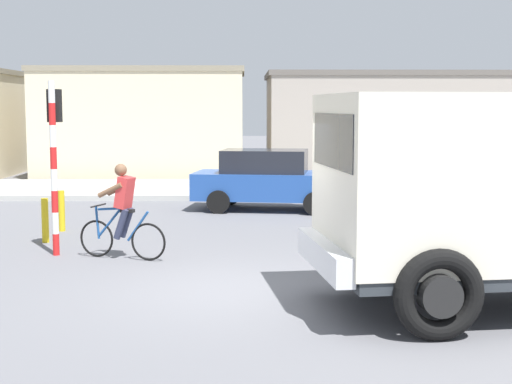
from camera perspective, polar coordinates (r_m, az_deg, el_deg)
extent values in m
plane|color=slate|center=(11.40, -1.21, -7.43)|extent=(120.00, 120.00, 0.00)
cube|color=#ADADA8|center=(24.53, -1.10, 0.24)|extent=(80.00, 5.00, 0.16)
cube|color=silver|center=(9.98, 5.12, -4.74)|extent=(0.51, 2.39, 0.36)
cube|color=black|center=(9.84, 6.06, 3.86)|extent=(0.36, 2.12, 0.70)
torus|color=black|center=(9.15, 13.60, -7.53)|extent=(1.12, 0.36, 1.10)
cylinder|color=black|center=(9.15, 13.60, -7.53)|extent=(0.53, 0.35, 0.50)
torus|color=black|center=(11.52, 9.00, -4.56)|extent=(1.12, 0.36, 1.10)
cylinder|color=black|center=(11.52, 9.00, -4.56)|extent=(0.53, 0.35, 0.50)
torus|color=black|center=(14.13, -11.91, -3.45)|extent=(0.65, 0.27, 0.68)
torus|color=black|center=(13.62, -8.11, -3.74)|extent=(0.65, 0.27, 0.68)
cylinder|color=#1E4C8C|center=(13.87, -10.73, -1.24)|extent=(0.58, 0.25, 0.09)
cylinder|color=#1E4C8C|center=(13.93, -10.93, -2.23)|extent=(0.49, 0.22, 0.57)
cylinder|color=#1E4C8C|center=(13.67, -8.89, -2.57)|extent=(0.43, 0.19, 0.57)
cylinder|color=#1E4C8C|center=(14.07, -11.85, -2.27)|extent=(0.10, 0.07, 0.59)
cylinder|color=black|center=(14.01, -11.79, -1.00)|extent=(0.20, 0.48, 0.03)
cube|color=black|center=(13.72, -9.65, -1.40)|extent=(0.27, 0.20, 0.06)
cube|color=#D13838|center=(13.71, -9.86, -0.03)|extent=(0.39, 0.40, 0.59)
sphere|color=brown|center=(13.70, -10.15, 1.65)|extent=(0.22, 0.22, 0.22)
cylinder|color=#2D334C|center=(13.71, -10.13, -2.39)|extent=(0.33, 0.22, 0.57)
cylinder|color=brown|center=(13.66, -10.92, 0.14)|extent=(0.49, 0.25, 0.29)
cylinder|color=#2D334C|center=(13.88, -9.73, -2.28)|extent=(0.33, 0.22, 0.57)
cylinder|color=brown|center=(13.94, -10.27, 0.28)|extent=(0.49, 0.25, 0.29)
cylinder|color=red|center=(14.48, -14.82, -3.84)|extent=(0.12, 0.12, 0.40)
cylinder|color=white|center=(14.42, -14.87, -2.28)|extent=(0.12, 0.12, 0.40)
cylinder|color=red|center=(14.37, -14.91, -0.70)|extent=(0.12, 0.12, 0.40)
cylinder|color=white|center=(14.32, -14.96, 0.89)|extent=(0.12, 0.12, 0.40)
cylinder|color=red|center=(14.29, -15.00, 2.49)|extent=(0.12, 0.12, 0.40)
cylinder|color=white|center=(14.27, -15.05, 4.09)|extent=(0.12, 0.12, 0.40)
cylinder|color=red|center=(14.26, -15.10, 5.69)|extent=(0.12, 0.12, 0.40)
cylinder|color=white|center=(14.26, -15.15, 7.30)|extent=(0.12, 0.12, 0.40)
cube|color=black|center=(14.44, -14.94, 6.30)|extent=(0.24, 0.20, 0.60)
sphere|color=green|center=(14.55, -14.83, 6.30)|extent=(0.14, 0.14, 0.14)
cube|color=#234C9E|center=(20.05, 1.08, 0.49)|extent=(4.21, 2.29, 0.70)
cube|color=black|center=(20.02, 0.66, 2.34)|extent=(2.39, 1.76, 0.60)
cylinder|color=black|center=(20.83, 4.74, -0.28)|extent=(0.62, 0.27, 0.60)
cylinder|color=black|center=(19.15, 4.47, -0.87)|extent=(0.62, 0.27, 0.60)
cylinder|color=black|center=(21.11, -2.00, -0.17)|extent=(0.62, 0.27, 0.60)
cylinder|color=black|center=(19.44, -2.85, -0.75)|extent=(0.62, 0.27, 0.60)
cylinder|color=gold|center=(15.85, -15.59, -2.07)|extent=(0.14, 0.14, 0.90)
cylinder|color=gold|center=(17.19, -14.43, -1.39)|extent=(0.14, 0.14, 0.90)
cube|color=beige|center=(30.40, -8.44, 5.00)|extent=(7.81, 5.27, 4.00)
cube|color=gray|center=(30.42, -8.50, 8.96)|extent=(7.96, 5.38, 0.20)
cube|color=#9E9389|center=(31.35, 10.01, 4.90)|extent=(9.83, 5.77, 3.88)
cube|color=#5E5852|center=(31.36, 10.09, 8.62)|extent=(10.02, 5.89, 0.20)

